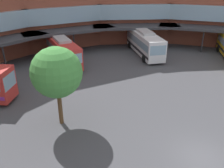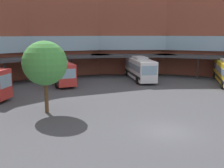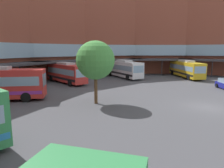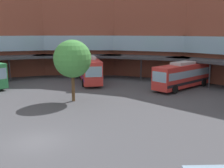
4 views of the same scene
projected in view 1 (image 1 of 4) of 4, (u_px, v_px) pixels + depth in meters
The scene contains 5 objects.
ground_plane at pixel (201, 157), 17.37m from camera, with size 115.59×115.59×0.00m, color #47474C.
station_building at pixel (37, 11), 23.90m from camera, with size 72.08×44.39×17.87m.
bus_1 at pixel (63, 51), 34.45m from camera, with size 6.56×10.42×3.65m.
bus_3 at pixel (145, 43), 38.11m from camera, with size 8.85×10.18×3.75m.
plaza_tree at pixel (57, 73), 19.35m from camera, with size 4.14×4.14×6.82m.
Camera 1 is at (-14.54, -3.61, 12.04)m, focal length 39.14 mm.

